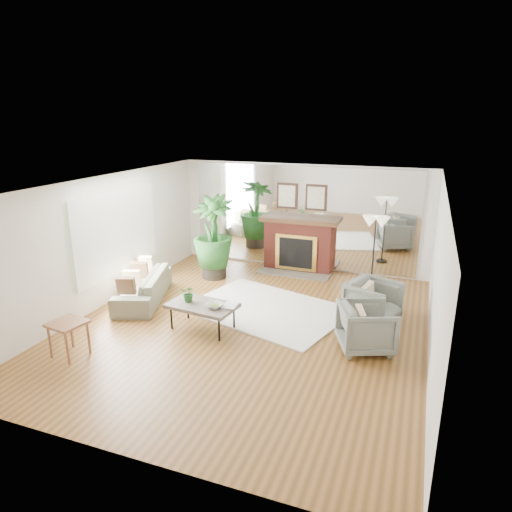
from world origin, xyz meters
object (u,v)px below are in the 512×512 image
at_px(coffee_table, 202,306).
at_px(potted_ficus, 213,235).
at_px(sofa, 143,287).
at_px(side_table, 68,328).
at_px(floor_lamp, 375,228).
at_px(fireplace, 298,243).
at_px(armchair_back, 373,302).
at_px(armchair_front, 366,327).

relative_size(coffee_table, potted_ficus, 0.66).
relative_size(coffee_table, sofa, 0.64).
height_order(sofa, side_table, sofa).
relative_size(sofa, floor_lamp, 1.17).
bearing_deg(side_table, floor_lamp, 46.32).
height_order(fireplace, floor_lamp, fireplace).
height_order(fireplace, armchair_back, fireplace).
bearing_deg(armchair_back, coffee_table, 136.40).
distance_m(potted_ficus, floor_lamp, 3.53).
distance_m(armchair_back, side_table, 5.11).
height_order(sofa, potted_ficus, potted_ficus).
bearing_deg(sofa, armchair_back, 78.57).
distance_m(coffee_table, potted_ficus, 2.73).
distance_m(coffee_table, sofa, 1.87).
distance_m(armchair_back, armchair_front, 1.06).
xyz_separation_m(sofa, armchair_back, (4.44, 0.58, 0.10)).
bearing_deg(side_table, coffee_table, 45.61).
relative_size(armchair_front, side_table, 1.46).
bearing_deg(floor_lamp, sofa, -155.33).
xyz_separation_m(fireplace, potted_ficus, (-1.66, -1.17, 0.35)).
bearing_deg(armchair_front, armchair_back, -21.36).
height_order(armchair_back, floor_lamp, floor_lamp).
bearing_deg(potted_ficus, sofa, -113.00).
bearing_deg(floor_lamp, armchair_front, -85.02).
height_order(fireplace, side_table, fireplace).
xyz_separation_m(fireplace, sofa, (-2.40, -2.92, -0.38)).
bearing_deg(coffee_table, sofa, 156.42).
distance_m(sofa, floor_lamp, 4.81).
relative_size(fireplace, coffee_table, 1.65).
distance_m(fireplace, armchair_back, 3.11).
distance_m(coffee_table, armchair_front, 2.76).
bearing_deg(armchair_front, fireplace, 8.55).
bearing_deg(fireplace, armchair_back, -49.03).
height_order(armchair_front, potted_ficus, potted_ficus).
distance_m(armchair_front, floor_lamp, 2.65).
xyz_separation_m(side_table, potted_ficus, (0.54, 4.03, 0.54)).
bearing_deg(potted_ficus, coffee_table, -68.74).
bearing_deg(fireplace, sofa, -129.49).
xyz_separation_m(coffee_table, potted_ficus, (-0.97, 2.49, 0.58)).
height_order(coffee_table, floor_lamp, floor_lamp).
xyz_separation_m(sofa, armchair_front, (4.46, -0.48, 0.09)).
height_order(coffee_table, potted_ficus, potted_ficus).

